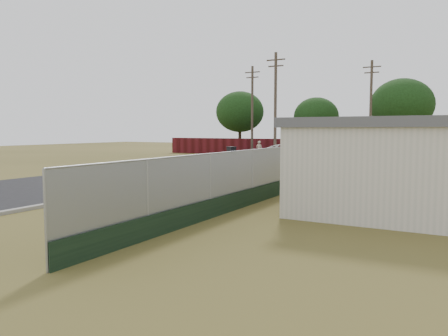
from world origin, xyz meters
The scene contains 12 objects.
ground centered at (0.00, 0.00, 0.00)m, with size 120.00×120.00×0.00m, color olive.
street centered at (-6.76, 8.05, 0.02)m, with size 15.10×60.00×0.12m.
chainlink_fence centered at (3.12, 1.03, 0.80)m, with size 0.10×27.06×2.02m.
privacy_fence centered at (-6.00, 25.00, 0.90)m, with size 30.00×0.12×1.80m, color #4C1015.
utility_poles centered at (-3.67, 20.67, 4.69)m, with size 12.60×8.24×9.00m.
horizon_trees centered at (0.84, 23.56, 4.63)m, with size 33.32×31.94×7.78m.
fire_hydrant centered at (2.56, -9.26, 0.37)m, with size 0.36×0.35×0.80m.
mailbox centered at (-1.36, 0.10, 0.98)m, with size 0.26×0.54×1.24m.
pickup_truck centered at (-1.72, 14.16, 0.83)m, with size 2.77×6.00×1.67m, color white.
pedestrian centered at (-7.17, 19.78, 0.86)m, with size 0.63×0.41×1.72m, color tan.
trash_bin centered at (-10.00, 19.51, 0.58)m, with size 0.95×1.02×1.13m.
scattered_litter centered at (-0.17, -3.26, 0.04)m, with size 1.71×10.77×0.07m.
Camera 1 is at (10.04, -17.42, 2.73)m, focal length 35.00 mm.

